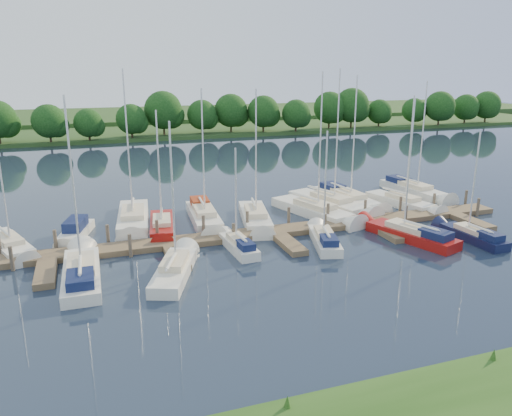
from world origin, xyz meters
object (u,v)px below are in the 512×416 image
object	(u,v)px
dock	(278,234)
sailboat_s_2	(238,246)
motorboat	(76,233)
sailboat_n_5	(256,219)
sailboat_n_0	(10,246)

from	to	relation	value
dock	sailboat_s_2	xyz separation A→B (m)	(-3.61, -1.73, 0.12)
motorboat	sailboat_n_5	world-z (taller)	sailboat_n_5
dock	sailboat_n_5	size ratio (longest dim) A/B	3.60
motorboat	sailboat_s_2	world-z (taller)	sailboat_s_2
sailboat_n_0	sailboat_n_5	bearing A→B (deg)	159.25
dock	sailboat_n_0	xyz separation A→B (m)	(-18.60, 3.45, 0.07)
dock	sailboat_n_0	world-z (taller)	sailboat_n_0
sailboat_n_5	sailboat_s_2	world-z (taller)	sailboat_n_5
sailboat_n_0	sailboat_n_5	distance (m)	18.22
sailboat_n_0	sailboat_s_2	size ratio (longest dim) A/B	1.29
sailboat_n_0	sailboat_s_2	world-z (taller)	sailboat_n_0
dock	sailboat_s_2	bearing A→B (deg)	-154.38
sailboat_s_2	sailboat_n_0	bearing A→B (deg)	157.80
motorboat	sailboat_n_5	size ratio (longest dim) A/B	0.50
sailboat_n_5	motorboat	bearing A→B (deg)	8.45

